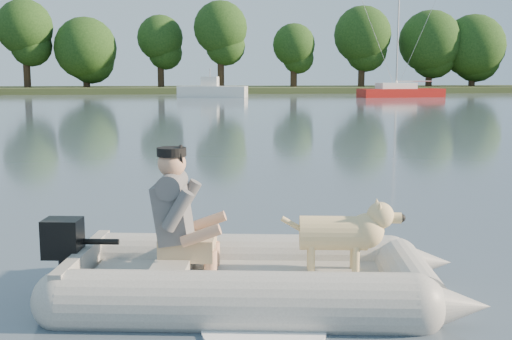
{
  "coord_description": "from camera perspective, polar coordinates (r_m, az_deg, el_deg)",
  "views": [
    {
      "loc": [
        -0.49,
        -5.96,
        2.0
      ],
      "look_at": [
        0.48,
        2.27,
        0.75
      ],
      "focal_mm": 45.0,
      "sensor_mm": 36.0,
      "label": 1
    }
  ],
  "objects": [
    {
      "name": "water",
      "position": [
        6.31,
        -1.97,
        -9.93
      ],
      "size": [
        160.0,
        160.0,
        0.0
      ],
      "primitive_type": "plane",
      "color": "slate",
      "rests_on": "ground"
    },
    {
      "name": "dinghy",
      "position": [
        5.69,
        0.08,
        -5.44
      ],
      "size": [
        5.3,
        4.03,
        1.45
      ],
      "primitive_type": null,
      "rotation": [
        0.0,
        0.0,
        -0.15
      ],
      "color": "gray",
      "rests_on": "water"
    },
    {
      "name": "sailboat",
      "position": [
        55.63,
        12.68,
        6.78
      ],
      "size": [
        7.32,
        2.91,
        9.81
      ],
      "rotation": [
        0.0,
        0.0,
        0.11
      ],
      "color": "#A31712",
      "rests_on": "water"
    },
    {
      "name": "treeline",
      "position": [
        67.4,
        -1.45,
        11.4
      ],
      "size": [
        84.66,
        7.35,
        9.27
      ],
      "color": "#332316",
      "rests_on": "shore_bank"
    },
    {
      "name": "motorboat",
      "position": [
        54.81,
        -3.87,
        7.69
      ],
      "size": [
        6.32,
        3.64,
        2.52
      ],
      "primitive_type": null,
      "rotation": [
        0.0,
        0.0,
        -0.24
      ],
      "color": "white",
      "rests_on": "water"
    },
    {
      "name": "outboard_motor",
      "position": [
        6.09,
        -16.71,
        -7.79
      ],
      "size": [
        0.48,
        0.37,
        0.83
      ],
      "primitive_type": null,
      "rotation": [
        0.0,
        0.0,
        -0.15
      ],
      "color": "black",
      "rests_on": "dinghy"
    },
    {
      "name": "dog",
      "position": [
        5.78,
        6.87,
        -6.1
      ],
      "size": [
        1.02,
        0.49,
        0.65
      ],
      "primitive_type": null,
      "rotation": [
        0.0,
        0.0,
        -0.15
      ],
      "color": "#D5B97B",
      "rests_on": "dinghy"
    },
    {
      "name": "man",
      "position": [
        5.77,
        -7.2,
        -3.36
      ],
      "size": [
        0.85,
        0.76,
        1.13
      ],
      "primitive_type": null,
      "rotation": [
        0.0,
        0.0,
        -0.15
      ],
      "color": "#57575B",
      "rests_on": "dinghy"
    },
    {
      "name": "shore_bank",
      "position": [
        67.99,
        -6.37,
        7.07
      ],
      "size": [
        160.0,
        12.0,
        0.7
      ],
      "primitive_type": "cube",
      "color": "#47512D",
      "rests_on": "water"
    }
  ]
}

